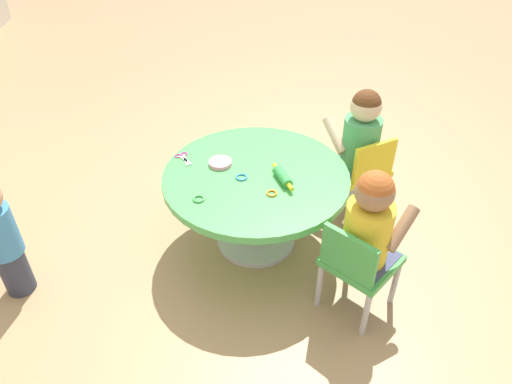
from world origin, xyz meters
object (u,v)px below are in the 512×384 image
Objects in this scene: child_chair_left at (358,263)px; seated_child_right at (361,133)px; seated_child_left at (370,221)px; craft_scissors at (183,157)px; craft_table at (256,189)px; toddler_standing at (0,236)px; child_chair_right at (360,170)px; rolling_pin at (283,177)px.

seated_child_right reaches higher than child_chair_left.
seated_child_left reaches higher than craft_scissors.
child_chair_left is 1.08m from craft_scissors.
craft_table is 1.25m from toddler_standing.
child_chair_left reaches higher than craft_table.
child_chair_right is 1.02m from craft_scissors.
seated_child_right is at bearing 26.21° from child_chair_right.
child_chair_right is at bearing -84.13° from craft_scissors.
craft_scissors is (-0.14, 0.99, -0.06)m from seated_child_right.
child_chair_left is (-0.48, -0.46, -0.06)m from craft_table.
seated_child_left is at bearing -124.92° from craft_scissors.
child_chair_right is 0.23m from seated_child_right.
craft_table is at bearing -112.06° from craft_scissors.
rolling_pin is (-0.36, 0.46, -0.04)m from seated_child_right.
seated_child_left is 2.28× the size of rolling_pin.
toddler_standing is (-0.63, 1.80, -0.17)m from seated_child_right.
child_chair_right is at bearing -71.81° from toddler_standing.
seated_child_right reaches higher than craft_table.
toddler_standing is 4.75× the size of craft_scissors.
child_chair_right is (0.26, -0.61, -0.06)m from craft_table.
child_chair_left is 0.76m from child_chair_right.
craft_table is 6.83× the size of craft_scissors.
child_chair_right is 2.39× the size of rolling_pin.
child_chair_left is 3.79× the size of craft_scissors.
seated_child_left reaches higher than rolling_pin.
toddler_standing reaches higher than child_chair_left.
child_chair_right reaches higher than craft_table.
toddler_standing reaches higher than rolling_pin.
seated_child_right is (0.78, -0.14, 0.23)m from child_chair_left.
toddler_standing is (0.15, 1.67, 0.05)m from child_chair_left.
rolling_pin is at bearing 37.50° from child_chair_left.
seated_child_right is at bearing -81.98° from craft_scissors.
craft_scissors is at bearing 95.87° from child_chair_right.
toddler_standing is (-0.34, 1.21, -0.01)m from craft_table.
child_chair_left is at bearing -127.05° from craft_scissors.
child_chair_right is 1.05× the size of seated_child_right.
seated_child_right is 1.00m from craft_scissors.
craft_table is at bearing 43.48° from child_chair_left.
seated_child_left reaches higher than toddler_standing.
child_chair_left is at bearing 136.47° from seated_child_left.
rolling_pin is 0.57m from craft_scissors.
craft_scissors is (0.61, 0.88, -0.06)m from seated_child_left.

